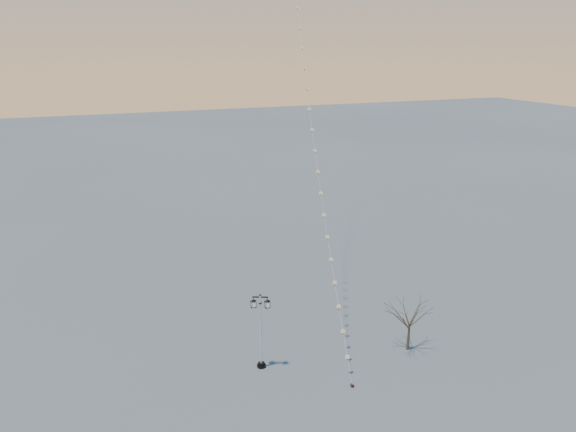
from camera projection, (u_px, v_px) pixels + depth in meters
name	position (u px, v px, depth m)	size (l,w,h in m)	color
ground	(321.00, 392.00, 31.85)	(300.00, 300.00, 0.00)	slate
street_lamp	(261.00, 327.00, 33.49)	(1.28, 0.82, 5.33)	black
bare_tree	(410.00, 317.00, 35.62)	(2.21, 2.21, 3.67)	#463C28
kite_train	(307.00, 47.00, 43.25)	(9.28, 35.97, 40.50)	black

